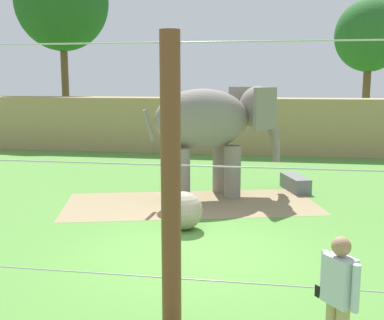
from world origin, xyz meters
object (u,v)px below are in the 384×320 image
enrichment_ball (184,211)px  zookeeper (338,300)px  elephant (213,124)px  feed_trough (295,183)px

enrichment_ball → zookeeper: bearing=-62.3°
enrichment_ball → elephant: bearing=85.5°
elephant → zookeeper: elephant is taller
elephant → feed_trough: (2.45, 1.16, -1.90)m
elephant → enrichment_ball: (-0.26, -3.30, -1.68)m
feed_trough → enrichment_ball: bearing=-121.3°
zookeeper → feed_trough: (-0.01, 9.63, -0.71)m
zookeeper → feed_trough: 9.66m
elephant → feed_trough: elephant is taller
enrichment_ball → zookeeper: (2.72, -5.17, 0.49)m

